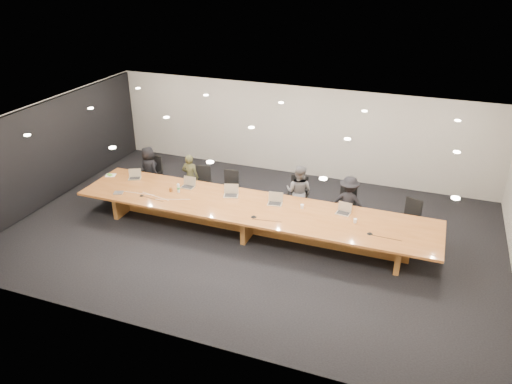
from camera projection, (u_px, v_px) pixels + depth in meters
ground at (252, 233)px, 12.55m from camera, size 12.00×12.00×0.00m
back_wall at (298, 131)px, 15.31m from camera, size 12.00×0.02×2.80m
left_wall_panel at (52, 152)px, 13.82m from camera, size 0.08×7.84×2.74m
conference_table at (252, 214)px, 12.32m from camera, size 9.00×1.80×0.75m
chair_far_left at (152, 173)px, 14.59m from camera, size 0.61×0.61×1.05m
chair_left at (202, 184)px, 13.94m from camera, size 0.60×0.60×1.02m
chair_mid_left at (229, 188)px, 13.74m from camera, size 0.55×0.55×0.99m
chair_mid_right at (298, 197)px, 13.15m from camera, size 0.59×0.59×1.10m
chair_right at (344, 205)px, 12.73m from camera, size 0.68×0.68×1.07m
chair_far_right at (409, 219)px, 12.16m from camera, size 0.65×0.65×1.00m
person_a at (149, 169)px, 14.47m from camera, size 0.78×0.65×1.36m
person_b at (190, 177)px, 13.99m from camera, size 0.51×0.35×1.35m
person_c at (299, 192)px, 13.00m from camera, size 0.76×0.62×1.46m
person_d at (349, 202)px, 12.54m from camera, size 0.93×0.57×1.39m
laptop_a at (134, 175)px, 13.63m from camera, size 0.40×0.35×0.26m
laptop_b at (187, 183)px, 13.13m from camera, size 0.35×0.26×0.27m
laptop_c at (231, 191)px, 12.66m from camera, size 0.43×0.36×0.29m
laptop_d at (275, 199)px, 12.26m from camera, size 0.39×0.31×0.28m
laptop_e at (343, 209)px, 11.81m from camera, size 0.36×0.28×0.26m
water_bottle at (178, 188)px, 12.88m from camera, size 0.09×0.09×0.23m
amber_mug at (171, 190)px, 12.95m from camera, size 0.11×0.11×0.10m
paper_cup_near at (302, 206)px, 12.10m from camera, size 0.10×0.10×0.10m
paper_cup_far at (355, 221)px, 11.46m from camera, size 0.10×0.10×0.10m
notepad at (111, 175)px, 13.89m from camera, size 0.32×0.29×0.02m
lime_gadget at (110, 175)px, 13.87m from camera, size 0.18×0.14×0.03m
av_box at (118, 193)px, 12.86m from camera, size 0.27×0.24×0.03m
mic_left at (142, 195)px, 12.73m from camera, size 0.13×0.13×0.03m
mic_center at (254, 216)px, 11.71m from camera, size 0.15×0.15×0.03m
mic_right at (370, 233)px, 11.02m from camera, size 0.16×0.16×0.03m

